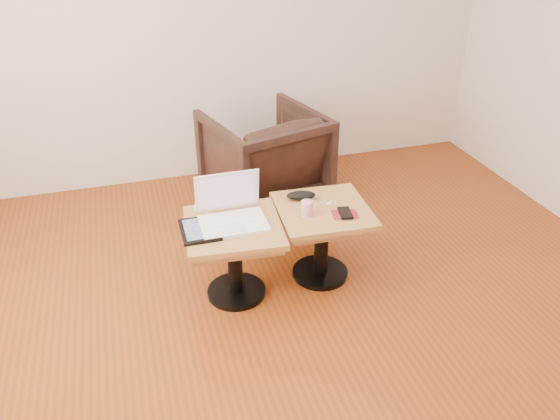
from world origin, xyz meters
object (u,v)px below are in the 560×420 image
object	(u,v)px
side_table_right	(322,226)
laptop	(231,213)
striped_cup	(307,208)
side_table_left	(234,243)
armchair	(264,158)

from	to	relation	value
side_table_right	laptop	size ratio (longest dim) A/B	1.53
laptop	striped_cup	xyz separation A→B (m)	(0.42, -0.06, -0.01)
side_table_left	side_table_right	size ratio (longest dim) A/B	1.03
side_table_left	laptop	bearing A→B (deg)	91.94
striped_cup	armchair	xyz separation A→B (m)	(0.04, 1.06, -0.16)
striped_cup	armchair	world-z (taller)	armchair
armchair	side_table_left	bearing A→B (deg)	51.09
side_table_left	armchair	world-z (taller)	armchair
side_table_right	armchair	bearing A→B (deg)	98.01
striped_cup	side_table_right	bearing A→B (deg)	20.84
laptop	striped_cup	size ratio (longest dim) A/B	4.22
armchair	laptop	bearing A→B (deg)	50.32
side_table_right	laptop	bearing A→B (deg)	-177.64
laptop	striped_cup	bearing A→B (deg)	-7.18
laptop	armchair	xyz separation A→B (m)	(0.46, 1.00, -0.17)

